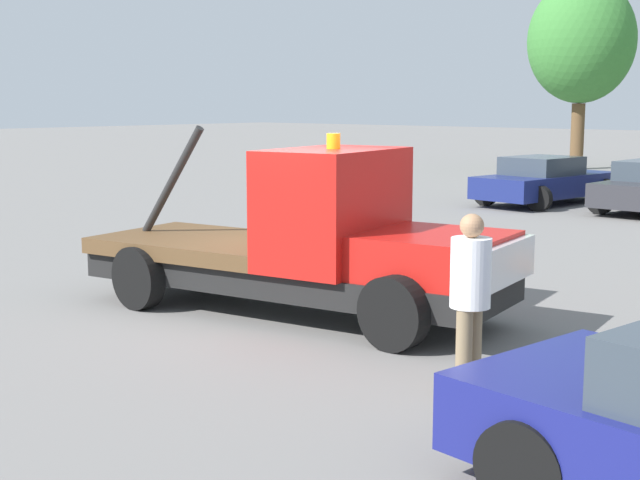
{
  "coord_description": "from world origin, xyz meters",
  "views": [
    {
      "loc": [
        8.09,
        -8.69,
        2.85
      ],
      "look_at": [
        0.5,
        0.0,
        1.05
      ],
      "focal_mm": 50.0,
      "sensor_mm": 36.0,
      "label": 1
    }
  ],
  "objects_px": {
    "parked_car_navy": "(545,181)",
    "tree_center": "(581,42)",
    "person_near_truck": "(470,291)",
    "tow_truck": "(315,246)"
  },
  "relations": [
    {
      "from": "parked_car_navy",
      "to": "tree_center",
      "type": "relative_size",
      "value": 0.61
    },
    {
      "from": "person_near_truck",
      "to": "parked_car_navy",
      "type": "height_order",
      "value": "person_near_truck"
    },
    {
      "from": "person_near_truck",
      "to": "parked_car_navy",
      "type": "xyz_separation_m",
      "value": [
        -7.13,
        15.53,
        -0.38
      ]
    },
    {
      "from": "tow_truck",
      "to": "tree_center",
      "type": "height_order",
      "value": "tree_center"
    },
    {
      "from": "person_near_truck",
      "to": "parked_car_navy",
      "type": "relative_size",
      "value": 0.37
    },
    {
      "from": "tow_truck",
      "to": "person_near_truck",
      "type": "bearing_deg",
      "value": -32.68
    },
    {
      "from": "person_near_truck",
      "to": "tree_center",
      "type": "height_order",
      "value": "tree_center"
    },
    {
      "from": "person_near_truck",
      "to": "parked_car_navy",
      "type": "distance_m",
      "value": 17.09
    },
    {
      "from": "tow_truck",
      "to": "person_near_truck",
      "type": "xyz_separation_m",
      "value": [
        3.25,
        -1.41,
        0.08
      ]
    },
    {
      "from": "tow_truck",
      "to": "tree_center",
      "type": "relative_size",
      "value": 0.79
    }
  ]
}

